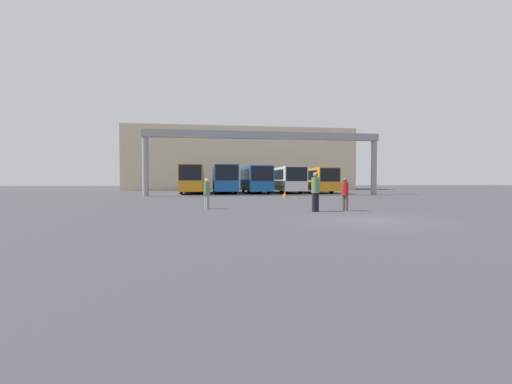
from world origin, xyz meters
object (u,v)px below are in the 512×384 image
pedestrian_mid_left (315,191)px  bus_slot_3 (285,179)px  bus_slot_0 (193,178)px  traffic_cone (285,194)px  bus_slot_1 (224,178)px  pedestrian_mid_right (345,193)px  pedestrian_near_center (207,193)px  bus_slot_2 (255,178)px  bus_slot_4 (314,179)px

pedestrian_mid_left → bus_slot_3: bearing=55.4°
bus_slot_0 → traffic_cone: 14.53m
bus_slot_1 → pedestrian_mid_right: 26.14m
bus_slot_0 → pedestrian_mid_left: bearing=-75.5°
pedestrian_mid_left → traffic_cone: bearing=57.8°
pedestrian_near_center → traffic_cone: bearing=120.5°
bus_slot_0 → bus_slot_1: bus_slot_0 is taller
bus_slot_1 → pedestrian_near_center: bearing=-95.1°
pedestrian_mid_left → pedestrian_mid_right: size_ratio=1.16×
bus_slot_0 → pedestrian_near_center: 23.78m
bus_slot_3 → traffic_cone: bearing=-103.0°
bus_slot_0 → pedestrian_mid_right: (8.29, -25.81, -1.02)m
traffic_cone → bus_slot_3: bearing=77.0°
bus_slot_3 → pedestrian_mid_right: (-2.96, -25.61, -0.92)m
pedestrian_mid_left → bus_slot_0: bearing=79.8°
bus_slot_2 → traffic_cone: 11.21m
bus_slot_4 → pedestrian_mid_left: size_ratio=5.95×
bus_slot_3 → traffic_cone: bus_slot_3 is taller
bus_slot_0 → pedestrian_mid_left: size_ratio=6.34×
bus_slot_0 → pedestrian_near_center: (1.65, -23.70, -1.03)m
pedestrian_near_center → pedestrian_mid_left: 5.60m
bus_slot_0 → pedestrian_mid_left: 26.90m
bus_slot_4 → traffic_cone: bus_slot_4 is taller
pedestrian_near_center → bus_slot_0: bearing=154.4°
pedestrian_mid_right → bus_slot_2: bearing=119.0°
traffic_cone → bus_slot_2: bearing=95.8°
bus_slot_0 → bus_slot_4: bus_slot_0 is taller
bus_slot_0 → bus_slot_1: 3.75m
bus_slot_2 → pedestrian_near_center: 23.91m
bus_slot_2 → pedestrian_mid_right: (0.79, -25.27, -0.96)m
pedestrian_mid_left → traffic_cone: size_ratio=3.30×
bus_slot_0 → pedestrian_near_center: bearing=-86.0°
pedestrian_near_center → pedestrian_mid_left: size_ratio=0.85×
pedestrian_mid_left → traffic_cone: (1.88, 14.44, -0.71)m
bus_slot_2 → pedestrian_mid_right: bus_slot_2 is taller
bus_slot_2 → pedestrian_near_center: bearing=-104.2°
bus_slot_1 → pedestrian_near_center: size_ratio=7.35×
bus_slot_1 → pedestrian_mid_left: size_ratio=6.25×
traffic_cone → pedestrian_mid_right: bearing=-91.3°
bus_slot_3 → pedestrian_mid_left: size_ratio=6.12×
bus_slot_2 → bus_slot_3: size_ratio=0.94×
bus_slot_0 → traffic_cone: (8.62, -11.59, -1.58)m
bus_slot_2 → pedestrian_mid_left: (-0.76, -25.49, -0.82)m
bus_slot_1 → bus_slot_2: size_ratio=1.08×
bus_slot_4 → pedestrian_mid_right: (-6.71, -25.45, -0.86)m
bus_slot_0 → bus_slot_3: bus_slot_0 is taller
pedestrian_near_center → pedestrian_mid_left: (5.09, -2.33, 0.15)m
bus_slot_1 → traffic_cone: bus_slot_1 is taller
pedestrian_near_center → pedestrian_mid_right: 6.97m
pedestrian_near_center → pedestrian_mid_right: pedestrian_mid_right is taller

